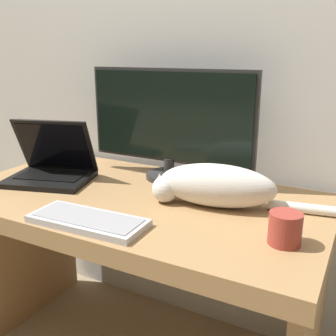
% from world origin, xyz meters
% --- Properties ---
extents(wall_back, '(6.40, 0.06, 2.60)m').
position_xyz_m(wall_back, '(0.00, 0.76, 1.30)').
color(wall_back, silver).
rests_on(wall_back, ground_plane).
extents(desk, '(1.30, 0.70, 0.71)m').
position_xyz_m(desk, '(0.00, 0.35, 0.55)').
color(desk, '#A37A4C').
rests_on(desk, ground_plane).
extents(monitor, '(0.68, 0.18, 0.42)m').
position_xyz_m(monitor, '(0.01, 0.59, 0.93)').
color(monitor, '#282828').
rests_on(monitor, desk).
extents(laptop, '(0.36, 0.32, 0.24)m').
position_xyz_m(laptop, '(-0.38, 0.35, 0.75)').
color(laptop, black).
rests_on(laptop, desk).
extents(external_keyboard, '(0.36, 0.16, 0.02)m').
position_xyz_m(external_keyboard, '(0.01, 0.09, 0.72)').
color(external_keyboard, '#BCBCC1').
rests_on(external_keyboard, desk).
extents(cat, '(0.58, 0.20, 0.14)m').
position_xyz_m(cat, '(0.28, 0.39, 0.78)').
color(cat, silver).
rests_on(cat, desk).
extents(coffee_mug, '(0.09, 0.09, 0.09)m').
position_xyz_m(coffee_mug, '(0.54, 0.23, 0.75)').
color(coffee_mug, '#9E382D').
rests_on(coffee_mug, desk).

